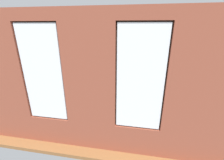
% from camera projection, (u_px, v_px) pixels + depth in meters
% --- Properties ---
extents(ground_plane, '(7.01, 6.29, 0.10)m').
position_uv_depth(ground_plane, '(112.00, 99.00, 6.43)').
color(ground_plane, brown).
extents(brick_wall_with_windows, '(6.41, 0.30, 3.24)m').
position_uv_depth(brick_wall_with_windows, '(90.00, 89.00, 3.31)').
color(brick_wall_with_windows, brown).
rests_on(brick_wall_with_windows, ground_plane).
extents(white_wall_right, '(0.10, 5.29, 3.24)m').
position_uv_depth(white_wall_right, '(36.00, 59.00, 6.19)').
color(white_wall_right, silver).
rests_on(white_wall_right, ground_plane).
extents(couch_by_window, '(1.90, 0.87, 0.80)m').
position_uv_depth(couch_by_window, '(93.00, 119.00, 4.37)').
color(couch_by_window, black).
rests_on(couch_by_window, ground_plane).
extents(couch_left, '(0.92, 1.99, 0.80)m').
position_uv_depth(couch_left, '(179.00, 104.00, 5.21)').
color(couch_left, black).
rests_on(couch_left, ground_plane).
extents(coffee_table, '(1.54, 0.82, 0.46)m').
position_uv_depth(coffee_table, '(119.00, 87.00, 6.44)').
color(coffee_table, olive).
rests_on(coffee_table, ground_plane).
extents(cup_ceramic, '(0.07, 0.07, 0.09)m').
position_uv_depth(cup_ceramic, '(115.00, 84.00, 6.53)').
color(cup_ceramic, '#33567F').
rests_on(cup_ceramic, coffee_table).
extents(candle_jar, '(0.08, 0.08, 0.10)m').
position_uv_depth(candle_jar, '(108.00, 85.00, 6.37)').
color(candle_jar, '#B7333D').
rests_on(candle_jar, coffee_table).
extents(table_plant_small, '(0.12, 0.12, 0.20)m').
position_uv_depth(table_plant_small, '(121.00, 85.00, 6.25)').
color(table_plant_small, beige).
rests_on(table_plant_small, coffee_table).
extents(remote_black, '(0.16, 0.15, 0.02)m').
position_uv_depth(remote_black, '(119.00, 86.00, 6.42)').
color(remote_black, black).
rests_on(remote_black, coffee_table).
extents(remote_gray, '(0.17, 0.06, 0.02)m').
position_uv_depth(remote_gray, '(129.00, 85.00, 6.48)').
color(remote_gray, '#59595B').
rests_on(remote_gray, coffee_table).
extents(media_console, '(1.22, 0.42, 0.60)m').
position_uv_depth(media_console, '(55.00, 84.00, 7.15)').
color(media_console, black).
rests_on(media_console, ground_plane).
extents(tv_flatscreen, '(1.00, 0.20, 0.73)m').
position_uv_depth(tv_flatscreen, '(53.00, 70.00, 6.92)').
color(tv_flatscreen, black).
rests_on(tv_flatscreen, media_console).
extents(potted_plant_between_couches, '(0.72, 0.87, 1.10)m').
position_uv_depth(potted_plant_between_couches, '(143.00, 112.00, 4.06)').
color(potted_plant_between_couches, '#47423D').
rests_on(potted_plant_between_couches, ground_plane).
extents(potted_plant_foreground_right, '(1.02, 0.96, 1.36)m').
position_uv_depth(potted_plant_foreground_right, '(74.00, 65.00, 8.49)').
color(potted_plant_foreground_right, brown).
rests_on(potted_plant_foreground_right, ground_plane).
extents(potted_plant_beside_window_right, '(0.64, 0.70, 1.11)m').
position_uv_depth(potted_plant_beside_window_right, '(48.00, 115.00, 4.48)').
color(potted_plant_beside_window_right, brown).
rests_on(potted_plant_beside_window_right, ground_plane).
extents(potted_plant_corner_near_left, '(0.84, 1.08, 1.16)m').
position_uv_depth(potted_plant_corner_near_left, '(169.00, 72.00, 7.75)').
color(potted_plant_corner_near_left, '#9E5638').
rests_on(potted_plant_corner_near_left, ground_plane).
extents(potted_plant_near_tv, '(1.00, 0.92, 1.34)m').
position_uv_depth(potted_plant_near_tv, '(52.00, 87.00, 5.97)').
color(potted_plant_near_tv, gray).
rests_on(potted_plant_near_tv, ground_plane).
extents(potted_plant_by_left_couch, '(0.31, 0.31, 0.60)m').
position_uv_depth(potted_plant_by_left_couch, '(162.00, 86.00, 6.57)').
color(potted_plant_by_left_couch, brown).
rests_on(potted_plant_by_left_couch, ground_plane).
extents(potted_plant_corner_far_left, '(0.63, 0.63, 0.80)m').
position_uv_depth(potted_plant_corner_far_left, '(201.00, 126.00, 3.74)').
color(potted_plant_corner_far_left, gray).
rests_on(potted_plant_corner_far_left, ground_plane).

